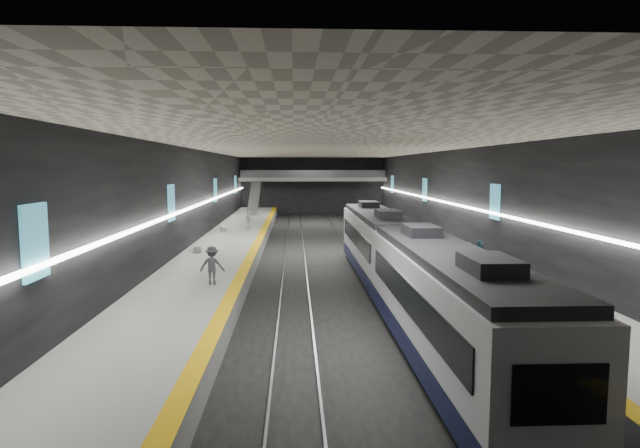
{
  "coord_description": "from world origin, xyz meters",
  "views": [
    {
      "loc": [
        -2.48,
        -40.51,
        6.62
      ],
      "look_at": [
        -0.51,
        1.1,
        2.2
      ],
      "focal_mm": 30.0,
      "sensor_mm": 36.0,
      "label": 1
    }
  ],
  "objects": [
    {
      "name": "ground",
      "position": [
        0.0,
        0.0,
        0.0
      ],
      "size": [
        70.0,
        70.0,
        0.0
      ],
      "primitive_type": "plane",
      "color": "black",
      "rests_on": "ground"
    },
    {
      "name": "ceiling",
      "position": [
        0.0,
        0.0,
        8.0
      ],
      "size": [
        20.0,
        70.0,
        0.04
      ],
      "primitive_type": "cube",
      "rotation": [
        3.14,
        0.0,
        0.0
      ],
      "color": "beige",
      "rests_on": "wall_left"
    },
    {
      "name": "wall_left",
      "position": [
        -10.0,
        0.0,
        4.0
      ],
      "size": [
        0.04,
        70.0,
        8.0
      ],
      "primitive_type": "cube",
      "color": "black",
      "rests_on": "ground"
    },
    {
      "name": "wall_right",
      "position": [
        10.0,
        0.0,
        4.0
      ],
      "size": [
        0.04,
        70.0,
        8.0
      ],
      "primitive_type": "cube",
      "color": "black",
      "rests_on": "ground"
    },
    {
      "name": "wall_back",
      "position": [
        0.0,
        35.0,
        4.0
      ],
      "size": [
        20.0,
        0.04,
        8.0
      ],
      "primitive_type": "cube",
      "color": "black",
      "rests_on": "ground"
    },
    {
      "name": "wall_front",
      "position": [
        0.0,
        -35.0,
        4.0
      ],
      "size": [
        20.0,
        0.04,
        8.0
      ],
      "primitive_type": "cube",
      "color": "black",
      "rests_on": "ground"
    },
    {
      "name": "platform_left",
      "position": [
        -7.5,
        0.0,
        0.5
      ],
      "size": [
        5.0,
        70.0,
        1.0
      ],
      "primitive_type": "cube",
      "color": "slate",
      "rests_on": "ground"
    },
    {
      "name": "tile_surface_left",
      "position": [
        -7.5,
        0.0,
        1.01
      ],
      "size": [
        5.0,
        70.0,
        0.02
      ],
      "primitive_type": "cube",
      "color": "#989893",
      "rests_on": "platform_left"
    },
    {
      "name": "tactile_strip_left",
      "position": [
        -5.3,
        0.0,
        1.02
      ],
      "size": [
        0.6,
        70.0,
        0.02
      ],
      "primitive_type": "cube",
      "color": "yellow",
      "rests_on": "platform_left"
    },
    {
      "name": "platform_right",
      "position": [
        7.5,
        0.0,
        0.5
      ],
      "size": [
        5.0,
        70.0,
        1.0
      ],
      "primitive_type": "cube",
      "color": "slate",
      "rests_on": "ground"
    },
    {
      "name": "tile_surface_right",
      "position": [
        7.5,
        0.0,
        1.01
      ],
      "size": [
        5.0,
        70.0,
        0.02
      ],
      "primitive_type": "cube",
      "color": "#989893",
      "rests_on": "platform_right"
    },
    {
      "name": "tactile_strip_right",
      "position": [
        5.3,
        0.0,
        1.02
      ],
      "size": [
        0.6,
        70.0,
        0.02
      ],
      "primitive_type": "cube",
      "color": "yellow",
      "rests_on": "platform_right"
    },
    {
      "name": "rails",
      "position": [
        -0.0,
        0.0,
        0.06
      ],
      "size": [
        6.52,
        70.0,
        0.12
      ],
      "color": "gray",
      "rests_on": "ground"
    },
    {
      "name": "train",
      "position": [
        2.5,
        -16.04,
        2.2
      ],
      "size": [
        2.69,
        30.05,
        3.6
      ],
      "color": "#0E1234",
      "rests_on": "ground"
    },
    {
      "name": "ad_posters",
      "position": [
        -0.0,
        1.0,
        4.5
      ],
      "size": [
        19.94,
        53.5,
        2.2
      ],
      "color": "#409FC0",
      "rests_on": "wall_left"
    },
    {
      "name": "cove_light_left",
      "position": [
        -9.8,
        0.0,
        3.8
      ],
      "size": [
        0.25,
        68.6,
        0.12
      ],
      "primitive_type": "cube",
      "color": "white",
      "rests_on": "wall_left"
    },
    {
      "name": "cove_light_right",
      "position": [
        9.8,
        0.0,
        3.8
      ],
      "size": [
        0.25,
        68.6,
        0.12
      ],
      "primitive_type": "cube",
      "color": "white",
      "rests_on": "wall_right"
    },
    {
      "name": "mezzanine_bridge",
      "position": [
        0.0,
        32.93,
        5.04
      ],
      "size": [
        20.0,
        3.0,
        1.5
      ],
      "color": "gray",
      "rests_on": "wall_left"
    },
    {
      "name": "escalator",
      "position": [
        -7.5,
        26.0,
        2.9
      ],
      "size": [
        1.2,
        7.5,
        3.92
      ],
      "primitive_type": "cube",
      "rotation": [
        0.44,
        0.0,
        0.0
      ],
      "color": "#99999E",
      "rests_on": "platform_left"
    },
    {
      "name": "bench_left_near",
      "position": [
        -9.01,
        -4.76,
        1.23
      ],
      "size": [
        0.8,
        1.9,
        0.45
      ],
      "primitive_type": "cube",
      "rotation": [
        0.0,
        0.0,
        0.16
      ],
      "color": "#99999E",
      "rests_on": "platform_left"
    },
    {
      "name": "bench_left_far",
      "position": [
        -8.82,
        6.87,
        1.22
      ],
      "size": [
        0.8,
        1.83,
        0.43
      ],
      "primitive_type": "cube",
      "rotation": [
        0.0,
        0.0,
        0.18
      ],
      "color": "#99999E",
      "rests_on": "platform_left"
    },
    {
      "name": "bench_right_near",
      "position": [
        9.5,
        -5.51,
        1.2
      ],
      "size": [
        1.09,
        1.7,
        0.4
      ],
      "primitive_type": "cube",
      "rotation": [
        0.0,
        0.0,
        0.42
      ],
      "color": "#99999E",
      "rests_on": "platform_right"
    },
    {
      "name": "bench_right_far",
      "position": [
        8.67,
        18.72,
        1.23
      ],
      "size": [
        0.85,
        1.95,
        0.46
      ],
      "primitive_type": "cube",
      "rotation": [
        0.0,
        0.0,
        0.18
      ],
      "color": "#99999E",
      "rests_on": "platform_right"
    },
    {
      "name": "passenger_right_a",
      "position": [
        6.58,
        -13.43,
        1.87
      ],
      "size": [
        0.63,
        0.75,
        1.75
      ],
      "primitive_type": "imported",
      "rotation": [
        0.0,
        0.0,
        1.17
      ],
      "color": "#B2424B",
      "rests_on": "platform_right"
    },
    {
      "name": "passenger_right_b",
      "position": [
        7.53,
        -12.43,
        1.85
      ],
      "size": [
        1.05,
        1.04,
        1.71
      ],
      "primitive_type": "imported",
      "rotation": [
        0.0,
        0.0,
        0.76
      ],
      "color": "teal",
      "rests_on": "platform_right"
    },
    {
      "name": "passenger_left_a",
      "position": [
        -6.75,
        8.5,
        1.91
      ],
      "size": [
        0.46,
        1.07,
        1.82
      ],
      "primitive_type": "imported",
      "rotation": [
        0.0,
        0.0,
        -1.56
      ],
      "color": "beige",
      "rests_on": "platform_left"
    },
    {
      "name": "passenger_left_b",
      "position": [
        -6.46,
        -15.02,
        1.92
      ],
      "size": [
        1.23,
        0.75,
        1.84
      ],
      "primitive_type": "imported",
      "rotation": [
        0.0,
        0.0,
        3.08
      ],
      "color": "#3D3E45",
      "rests_on": "platform_left"
    }
  ]
}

